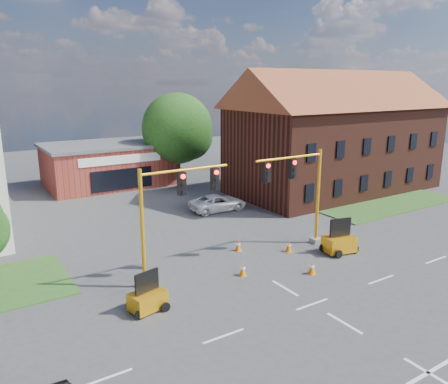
# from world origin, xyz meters

# --- Properties ---
(ground) EXTENTS (120.00, 120.00, 0.00)m
(ground) POSITION_xyz_m (0.00, 0.00, 0.00)
(ground) COLOR #3E3E40
(ground) RESTS_ON ground
(grass_verge_ne) EXTENTS (14.00, 4.00, 0.08)m
(grass_verge_ne) POSITION_xyz_m (18.00, 9.00, 0.04)
(grass_verge_ne) COLOR #27551F
(grass_verge_ne) RESTS_ON ground
(lane_markings) EXTENTS (60.00, 36.00, 0.01)m
(lane_markings) POSITION_xyz_m (0.00, -3.00, 0.01)
(lane_markings) COLOR silver
(lane_markings) RESTS_ON ground
(brick_shop) EXTENTS (12.40, 8.40, 4.30)m
(brick_shop) POSITION_xyz_m (0.00, 29.98, 2.16)
(brick_shop) COLOR maroon
(brick_shop) RESTS_ON ground
(townhouse_row) EXTENTS (21.00, 11.00, 11.50)m
(townhouse_row) POSITION_xyz_m (18.00, 16.00, 5.93)
(townhouse_row) COLOR #431E14
(townhouse_row) RESTS_ON ground
(tree_large) EXTENTS (7.65, 7.29, 9.34)m
(tree_large) POSITION_xyz_m (6.87, 27.08, 5.46)
(tree_large) COLOR #342412
(tree_large) RESTS_ON ground
(signal_mast_west) EXTENTS (5.30, 0.60, 6.20)m
(signal_mast_west) POSITION_xyz_m (-4.36, 6.00, 3.92)
(signal_mast_west) COLOR gray
(signal_mast_west) RESTS_ON ground
(signal_mast_east) EXTENTS (5.30, 0.60, 6.20)m
(signal_mast_east) POSITION_xyz_m (4.36, 6.00, 3.92)
(signal_mast_east) COLOR gray
(signal_mast_east) RESTS_ON ground
(trailer_west) EXTENTS (1.81, 1.41, 1.84)m
(trailer_west) POSITION_xyz_m (-6.80, 3.71, 0.57)
(trailer_west) COLOR #F6A314
(trailer_west) RESTS_ON ground
(trailer_east) EXTENTS (2.07, 1.60, 2.11)m
(trailer_east) POSITION_xyz_m (6.00, 3.96, 0.66)
(trailer_east) COLOR #F6A314
(trailer_east) RESTS_ON ground
(cone_a) EXTENTS (0.40, 0.40, 0.70)m
(cone_a) POSITION_xyz_m (-0.96, 4.41, 0.34)
(cone_a) COLOR orange
(cone_a) RESTS_ON ground
(cone_b) EXTENTS (0.40, 0.40, 0.70)m
(cone_b) POSITION_xyz_m (0.88, 7.55, 0.34)
(cone_b) COLOR orange
(cone_b) RESTS_ON ground
(cone_c) EXTENTS (0.40, 0.40, 0.70)m
(cone_c) POSITION_xyz_m (2.37, 2.53, 0.34)
(cone_c) COLOR orange
(cone_c) RESTS_ON ground
(cone_d) EXTENTS (0.40, 0.40, 0.70)m
(cone_d) POSITION_xyz_m (3.45, 5.72, 0.34)
(cone_d) COLOR orange
(cone_d) RESTS_ON ground
(pickup_white) EXTENTS (4.87, 2.47, 1.32)m
(pickup_white) POSITION_xyz_m (4.51, 15.82, 0.66)
(pickup_white) COLOR white
(pickup_white) RESTS_ON ground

